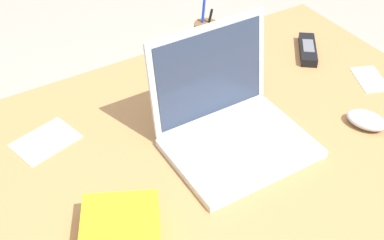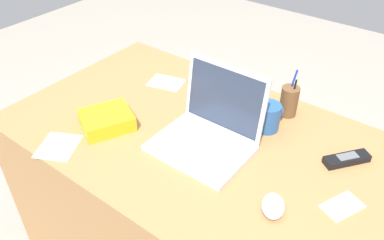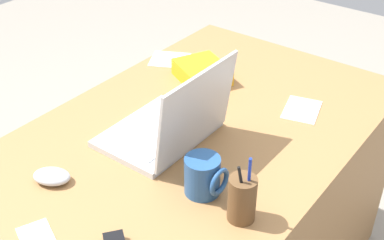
{
  "view_description": "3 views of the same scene",
  "coord_description": "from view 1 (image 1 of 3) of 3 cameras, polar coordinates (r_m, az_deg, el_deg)",
  "views": [
    {
      "loc": [
        -0.45,
        -0.72,
        1.5
      ],
      "look_at": [
        -0.01,
        0.01,
        0.78
      ],
      "focal_mm": 47.44,
      "sensor_mm": 36.0,
      "label": 1
    },
    {
      "loc": [
        0.65,
        -0.87,
        1.56
      ],
      "look_at": [
        -0.0,
        -0.01,
        0.77
      ],
      "focal_mm": 36.86,
      "sensor_mm": 36.0,
      "label": 2
    },
    {
      "loc": [
        0.96,
        0.73,
        1.54
      ],
      "look_at": [
        -0.01,
        -0.01,
        0.74
      ],
      "focal_mm": 48.23,
      "sensor_mm": 36.0,
      "label": 3
    }
  ],
  "objects": [
    {
      "name": "desk",
      "position": [
        1.43,
        0.61,
        -13.25
      ],
      "size": [
        1.33,
        0.82,
        0.71
      ],
      "primitive_type": "cube",
      "color": "#9E7042",
      "rests_on": "ground"
    },
    {
      "name": "laptop",
      "position": [
        1.15,
        4.3,
        -0.33
      ],
      "size": [
        0.31,
        0.27,
        0.25
      ],
      "color": "silver",
      "rests_on": "desk"
    },
    {
      "name": "computer_mouse",
      "position": [
        1.28,
        19.03,
        -0.01
      ],
      "size": [
        0.1,
        0.11,
        0.03
      ],
      "primitive_type": "ellipsoid",
      "rotation": [
        0.0,
        0.0,
        0.43
      ],
      "color": "silver",
      "rests_on": "desk"
    },
    {
      "name": "coffee_mug_white",
      "position": [
        1.34,
        3.6,
        5.98
      ],
      "size": [
        0.09,
        0.1,
        0.1
      ],
      "color": "#26518C",
      "rests_on": "desk"
    },
    {
      "name": "cordless_phone",
      "position": [
        1.51,
        12.89,
        7.74
      ],
      "size": [
        0.13,
        0.15,
        0.03
      ],
      "color": "black",
      "rests_on": "desk"
    },
    {
      "name": "pen_holder",
      "position": [
        1.43,
        1.54,
        8.83
      ],
      "size": [
        0.06,
        0.06,
        0.18
      ],
      "color": "brown",
      "rests_on": "desk"
    },
    {
      "name": "snack_bag",
      "position": [
        0.97,
        -8.01,
        -12.81
      ],
      "size": [
        0.21,
        0.22,
        0.06
      ],
      "primitive_type": "cube",
      "rotation": [
        0.0,
        0.0,
        -0.46
      ],
      "color": "#F2AD19",
      "rests_on": "desk"
    },
    {
      "name": "paper_note_near_laptop",
      "position": [
        1.23,
        -16.13,
        -2.28
      ],
      "size": [
        0.16,
        0.13,
        0.0
      ],
      "primitive_type": "cube",
      "rotation": [
        0.0,
        0.0,
        0.27
      ],
      "color": "white",
      "rests_on": "desk"
    },
    {
      "name": "paper_note_right",
      "position": [
        1.45,
        19.36,
        4.36
      ],
      "size": [
        0.11,
        0.13,
        0.0
      ],
      "primitive_type": "cube",
      "rotation": [
        0.0,
        0.0,
        -0.41
      ],
      "color": "white",
      "rests_on": "desk"
    }
  ]
}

